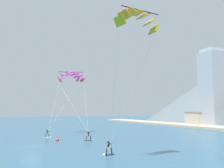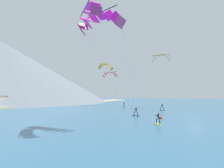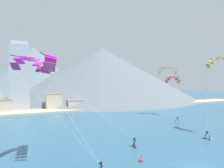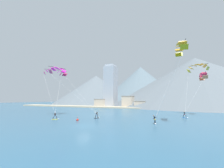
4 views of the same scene
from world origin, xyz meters
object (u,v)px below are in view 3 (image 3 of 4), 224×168
(kitesurfer_near_lead, at_px, (208,136))
(parafoil_kite_near_trail, at_px, (50,63))
(kitesurfer_mid_center, at_px, (178,120))
(parafoil_kite_near_lead, at_px, (220,61))
(race_marker_buoy, at_px, (141,160))
(parafoil_kite_far_left, at_px, (30,63))
(kitesurfer_near_trail, at_px, (134,143))
(parafoil_kite_mid_center, at_px, (167,70))
(parafoil_kite_distant_high_outer, at_px, (172,79))

(kitesurfer_near_lead, xyz_separation_m, parafoil_kite_near_trail, (-28.73, 2.61, 13.13))
(kitesurfer_mid_center, bearing_deg, parafoil_kite_near_trail, -162.63)
(parafoil_kite_near_lead, relative_size, parafoil_kite_near_trail, 1.02)
(parafoil_kite_near_trail, relative_size, race_marker_buoy, 14.50)
(parafoil_kite_far_left, bearing_deg, kitesurfer_near_trail, 0.17)
(parafoil_kite_mid_center, bearing_deg, parafoil_kite_near_trail, -152.61)
(kitesurfer_mid_center, xyz_separation_m, parafoil_kite_far_left, (-37.11, -10.75, 13.04))
(kitesurfer_near_lead, distance_m, race_marker_buoy, 17.44)
(parafoil_kite_far_left, distance_m, race_marker_buoy, 20.15)
(kitesurfer_near_trail, relative_size, race_marker_buoy, 1.76)
(parafoil_kite_far_left, bearing_deg, parafoil_kite_mid_center, 25.87)
(kitesurfer_near_lead, distance_m, parafoil_kite_mid_center, 28.97)
(parafoil_kite_mid_center, distance_m, parafoil_kite_distant_high_outer, 3.37)
(parafoil_kite_near_lead, height_order, race_marker_buoy, parafoil_kite_near_lead)
(parafoil_kite_near_trail, bearing_deg, parafoil_kite_mid_center, 27.39)
(parafoil_kite_mid_center, bearing_deg, kitesurfer_near_trail, -141.53)
(kitesurfer_near_lead, height_order, parafoil_kite_far_left, parafoil_kite_far_left)
(kitesurfer_near_trail, xyz_separation_m, parafoil_kite_near_trail, (-13.69, -0.10, 13.14))
(parafoil_kite_near_lead, height_order, parafoil_kite_far_left, parafoil_kite_near_lead)
(parafoil_kite_near_lead, relative_size, parafoil_kite_distant_high_outer, 2.57)
(parafoil_kite_distant_high_outer, xyz_separation_m, race_marker_buoy, (-28.68, -24.29, -12.14))
(parafoil_kite_near_lead, bearing_deg, parafoil_kite_distant_high_outer, 73.37)
(parafoil_kite_near_trail, bearing_deg, parafoil_kite_distant_high_outer, 25.33)
(parafoil_kite_far_left, relative_size, parafoil_kite_distant_high_outer, 2.23)
(kitesurfer_mid_center, xyz_separation_m, race_marker_buoy, (-23.04, -16.07, -0.38))
(kitesurfer_near_lead, height_order, kitesurfer_near_trail, kitesurfer_near_lead)
(parafoil_kite_far_left, xyz_separation_m, parafoil_kite_distant_high_outer, (42.75, 18.97, -1.28))
(kitesurfer_near_lead, xyz_separation_m, parafoil_kite_distant_high_outer, (11.45, 21.64, 11.74))
(parafoil_kite_near_lead, xyz_separation_m, parafoil_kite_mid_center, (4.86, 21.51, -0.32))
(kitesurfer_near_trail, height_order, race_marker_buoy, kitesurfer_near_trail)
(kitesurfer_near_lead, relative_size, parafoil_kite_far_left, 0.14)
(kitesurfer_near_lead, distance_m, kitesurfer_near_trail, 15.29)
(parafoil_kite_mid_center, bearing_deg, parafoil_kite_distant_high_outer, -43.59)
(kitesurfer_near_trail, height_order, parafoil_kite_distant_high_outer, parafoil_kite_distant_high_outer)
(kitesurfer_near_trail, distance_m, parafoil_kite_near_lead, 25.36)
(kitesurfer_near_trail, xyz_separation_m, race_marker_buoy, (-2.18, -5.37, -0.40))
(parafoil_kite_near_trail, bearing_deg, kitesurfer_mid_center, 17.37)
(kitesurfer_near_lead, bearing_deg, parafoil_kite_far_left, 175.13)
(kitesurfer_mid_center, height_order, parafoil_kite_far_left, parafoil_kite_far_left)
(kitesurfer_near_lead, bearing_deg, kitesurfer_mid_center, 66.58)
(race_marker_buoy, bearing_deg, parafoil_kite_distant_high_outer, 40.26)
(race_marker_buoy, bearing_deg, kitesurfer_near_lead, 8.75)
(kitesurfer_near_trail, height_order, parafoil_kite_far_left, parafoil_kite_far_left)
(parafoil_kite_mid_center, distance_m, parafoil_kite_far_left, 46.18)
(parafoil_kite_mid_center, xyz_separation_m, parafoil_kite_far_left, (-41.52, -20.13, -1.63))
(kitesurfer_near_trail, xyz_separation_m, parafoil_kite_far_left, (-16.25, -0.05, 13.02))
(race_marker_buoy, bearing_deg, parafoil_kite_far_left, 159.28)
(kitesurfer_mid_center, bearing_deg, parafoil_kite_far_left, -163.84)
(parafoil_kite_near_lead, height_order, parafoil_kite_mid_center, parafoil_kite_near_lead)
(parafoil_kite_mid_center, distance_m, race_marker_buoy, 40.36)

